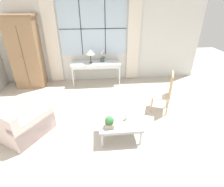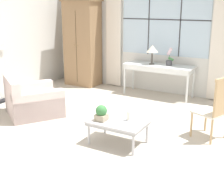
# 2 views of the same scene
# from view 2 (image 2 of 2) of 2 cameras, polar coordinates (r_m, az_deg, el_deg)

# --- Properties ---
(ground_plane) EXTENTS (14.00, 14.00, 0.00)m
(ground_plane) POSITION_cam_2_polar(r_m,az_deg,el_deg) (5.18, -3.20, -7.63)
(ground_plane) COLOR #BCB2A3
(wall_back_windowed) EXTENTS (7.20, 0.14, 2.80)m
(wall_back_windowed) POSITION_cam_2_polar(r_m,az_deg,el_deg) (7.48, 9.53, 10.78)
(wall_back_windowed) COLOR silver
(wall_back_windowed) RESTS_ON ground_plane
(armoire) EXTENTS (0.92, 0.61, 2.19)m
(armoire) POSITION_cam_2_polar(r_m,az_deg,el_deg) (8.18, -5.42, 9.22)
(armoire) COLOR #93704C
(armoire) RESTS_ON ground_plane
(console_table) EXTENTS (1.59, 0.55, 0.73)m
(console_table) POSITION_cam_2_polar(r_m,az_deg,el_deg) (7.24, 8.54, 4.59)
(console_table) COLOR silver
(console_table) RESTS_ON ground_plane
(table_lamp) EXTENTS (0.28, 0.28, 0.44)m
(table_lamp) POSITION_cam_2_polar(r_m,az_deg,el_deg) (7.19, 7.37, 8.00)
(table_lamp) COLOR #4C4742
(table_lamp) RESTS_ON console_table
(potted_orchid) EXTENTS (0.18, 0.14, 0.40)m
(potted_orchid) POSITION_cam_2_polar(r_m,az_deg,el_deg) (7.20, 10.43, 6.34)
(potted_orchid) COLOR #4C4C51
(potted_orchid) RESTS_ON console_table
(armchair_upholstered) EXTENTS (1.35, 1.34, 0.76)m
(armchair_upholstered) POSITION_cam_2_polar(r_m,az_deg,el_deg) (6.23, -14.36, -1.41)
(armchair_upholstered) COLOR beige
(armchair_upholstered) RESTS_ON ground_plane
(side_chair_wooden) EXTENTS (0.57, 0.57, 1.03)m
(side_chair_wooden) POSITION_cam_2_polar(r_m,az_deg,el_deg) (5.09, 18.53, -2.13)
(side_chair_wooden) COLOR beige
(side_chair_wooden) RESTS_ON ground_plane
(coffee_table) EXTENTS (0.86, 0.59, 0.37)m
(coffee_table) POSITION_cam_2_polar(r_m,az_deg,el_deg) (4.77, 1.11, -5.48)
(coffee_table) COLOR #BCBCC1
(coffee_table) RESTS_ON ground_plane
(potted_plant_small) EXTENTS (0.17, 0.17, 0.24)m
(potted_plant_small) POSITION_cam_2_polar(r_m,az_deg,el_deg) (4.72, -1.96, -3.58)
(potted_plant_small) COLOR tan
(potted_plant_small) RESTS_ON coffee_table
(pillar_candle) EXTENTS (0.09, 0.09, 0.16)m
(pillar_candle) POSITION_cam_2_polar(r_m,az_deg,el_deg) (4.74, 3.09, -4.16)
(pillar_candle) COLOR silver
(pillar_candle) RESTS_ON coffee_table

